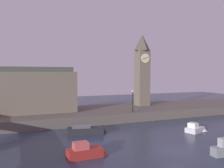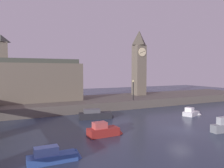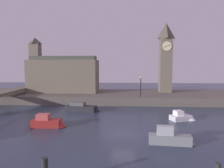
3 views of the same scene
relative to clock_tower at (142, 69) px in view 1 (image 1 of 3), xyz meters
name	(u,v)px [view 1 (image 1 of 3)]	position (x,y,z in m)	size (l,w,h in m)	color
ground_plane	(175,151)	(-8.43, -21.65, -8.71)	(120.00, 120.00, 0.00)	#2D384C
far_embankment	(105,113)	(-8.43, -1.65, -7.96)	(70.00, 12.00, 1.50)	#5B544C
clock_tower	(142,69)	(0.00, 0.00, 0.00)	(2.58, 2.61, 13.91)	#6B6051
parliament_hall	(28,90)	(-21.20, -0.39, -3.54)	(13.97, 5.96, 11.13)	#6B6051
streetlamp	(133,98)	(-5.46, -6.57, -4.94)	(0.36, 0.36, 3.59)	black
boat_barge_dark	(89,130)	(-14.49, -11.78, -8.16)	(5.45, 2.36, 1.50)	#232328
boat_dinghy_red	(88,151)	(-16.96, -19.84, -8.17)	(3.92, 1.56, 1.48)	maroon
boat_ferry_white	(197,129)	(-0.78, -16.13, -8.28)	(3.58, 2.27, 1.25)	silver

